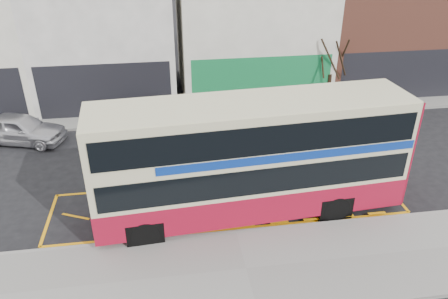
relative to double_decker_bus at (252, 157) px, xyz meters
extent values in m
plane|color=black|center=(-0.81, -0.95, -2.44)|extent=(120.00, 120.00, 0.00)
cube|color=gray|center=(-0.81, -3.25, -2.37)|extent=(40.00, 4.00, 0.15)
cube|color=gray|center=(-0.81, -1.33, -2.37)|extent=(40.00, 0.15, 0.15)
cube|color=gray|center=(-0.81, 10.05, -2.37)|extent=(50.00, 3.00, 0.15)
cube|color=white|center=(-6.31, 14.05, 2.06)|extent=(8.00, 8.00, 9.00)
cube|color=black|center=(-6.31, 10.07, -0.84)|extent=(7.36, 0.06, 3.20)
cube|color=black|center=(-6.31, 10.09, -1.04)|extent=(5.60, 0.04, 2.00)
cube|color=white|center=(2.69, 14.05, 1.81)|extent=(9.00, 8.00, 8.50)
cube|color=#167B41|center=(2.69, 10.07, -0.84)|extent=(8.28, 0.06, 3.20)
cube|color=black|center=(2.69, 10.09, -1.04)|extent=(6.30, 0.04, 2.00)
cube|color=#964F3C|center=(11.69, 14.05, 1.31)|extent=(9.00, 8.00, 7.50)
cube|color=black|center=(11.69, 10.07, -0.84)|extent=(8.28, 0.06, 3.20)
cube|color=black|center=(11.69, 10.09, -1.04)|extent=(6.30, 0.04, 2.00)
cube|color=beige|center=(-0.04, 0.00, 0.06)|extent=(11.74, 3.40, 4.27)
cube|color=maroon|center=(-0.04, 0.00, -1.50)|extent=(11.79, 3.44, 1.16)
cube|color=maroon|center=(5.73, 0.38, 0.06)|extent=(0.24, 2.67, 4.27)
cube|color=black|center=(-0.04, 0.00, -0.23)|extent=(11.29, 3.43, 1.00)
cube|color=black|center=(-0.04, 0.00, 1.35)|extent=(11.29, 3.43, 1.05)
cube|color=navy|center=(1.01, 0.07, 0.61)|extent=(9.43, 3.30, 0.32)
cube|color=black|center=(-5.80, -0.39, -0.49)|extent=(0.22, 2.42, 1.69)
cube|color=black|center=(-5.80, -0.39, 1.35)|extent=(0.22, 2.42, 1.05)
cube|color=black|center=(-5.79, -0.39, 0.51)|extent=(0.17, 1.84, 0.37)
cube|color=beige|center=(-0.04, 0.00, 2.14)|extent=(11.74, 3.29, 0.13)
cylinder|color=black|center=(-4.06, -1.47, -1.92)|extent=(1.07, 0.36, 1.05)
cylinder|color=black|center=(-4.22, 0.92, -1.92)|extent=(1.07, 0.36, 1.05)
cylinder|color=black|center=(3.09, -0.99, -1.92)|extent=(1.07, 0.36, 1.05)
cylinder|color=black|center=(2.93, 1.40, -1.92)|extent=(1.07, 0.36, 1.05)
cube|color=black|center=(-4.59, -1.35, -0.76)|extent=(0.10, 0.10, 3.08)
cube|color=white|center=(-4.28, -1.35, 0.47)|extent=(0.55, 0.05, 0.45)
cube|color=white|center=(-4.59, -1.29, -0.35)|extent=(0.36, 0.04, 0.51)
imported|color=silver|center=(-10.42, 7.56, -1.68)|extent=(4.83, 3.05, 1.53)
imported|color=#45494D|center=(-4.40, 7.79, -1.74)|extent=(4.32, 1.64, 1.41)
imported|color=silver|center=(8.29, 8.50, -1.80)|extent=(4.74, 2.80, 1.29)
cylinder|color=black|center=(6.84, 10.05, -1.46)|extent=(0.24, 0.24, 1.97)
camera|label=1|loc=(-3.10, -13.76, 7.93)|focal=35.00mm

